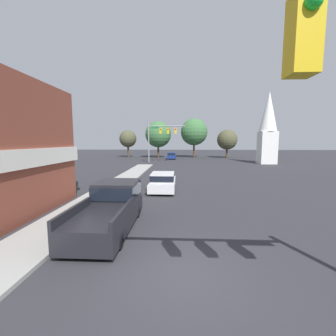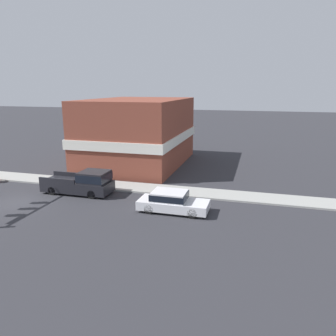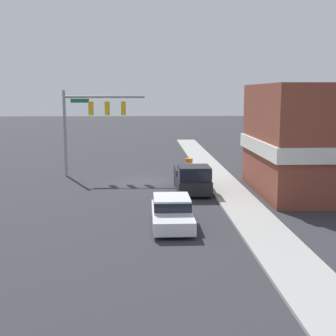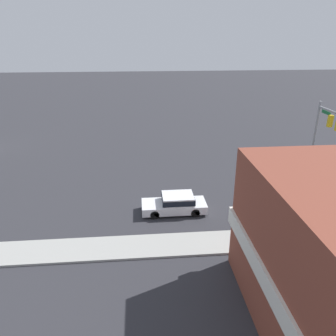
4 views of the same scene
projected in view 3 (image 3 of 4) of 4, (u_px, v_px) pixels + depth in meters
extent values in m
plane|color=#2D2D33|center=(143.00, 182.00, 34.06)|extent=(200.00, 200.00, 0.00)
cube|color=#9E9E99|center=(220.00, 181.00, 34.32)|extent=(2.40, 60.00, 0.14)
cylinder|color=gray|center=(65.00, 134.00, 36.09)|extent=(0.22, 0.22, 6.64)
cylinder|color=gray|center=(104.00, 97.00, 35.80)|extent=(6.17, 0.18, 0.18)
cube|color=gold|center=(91.00, 108.00, 35.88)|extent=(0.36, 0.36, 1.05)
sphere|color=green|center=(91.00, 104.00, 36.03)|extent=(0.22, 0.22, 0.22)
cube|color=gold|center=(107.00, 108.00, 35.94)|extent=(0.36, 0.36, 1.05)
sphere|color=green|center=(107.00, 104.00, 36.09)|extent=(0.22, 0.22, 0.22)
cube|color=gold|center=(123.00, 108.00, 36.00)|extent=(0.36, 0.36, 1.05)
sphere|color=green|center=(124.00, 104.00, 36.15)|extent=(0.22, 0.22, 0.22)
cube|color=#196B38|center=(80.00, 101.00, 35.75)|extent=(1.40, 0.04, 0.30)
cylinder|color=black|center=(192.00, 228.00, 21.35)|extent=(0.22, 0.66, 0.66)
cylinder|color=black|center=(155.00, 228.00, 21.27)|extent=(0.22, 0.66, 0.66)
cylinder|color=black|center=(187.00, 212.00, 24.26)|extent=(0.22, 0.66, 0.66)
cylinder|color=black|center=(154.00, 212.00, 24.18)|extent=(0.22, 0.66, 0.66)
cube|color=silver|center=(172.00, 216.00, 22.74)|extent=(1.91, 4.75, 0.60)
cube|color=silver|center=(172.00, 203.00, 22.93)|extent=(1.76, 2.28, 0.62)
cube|color=black|center=(172.00, 203.00, 22.93)|extent=(1.77, 2.37, 0.43)
cylinder|color=black|center=(209.00, 191.00, 29.43)|extent=(0.22, 0.66, 0.66)
cylinder|color=black|center=(180.00, 191.00, 29.34)|extent=(0.22, 0.66, 0.66)
cylinder|color=black|center=(202.00, 181.00, 32.82)|extent=(0.22, 0.66, 0.66)
cylinder|color=black|center=(176.00, 181.00, 32.73)|extent=(0.22, 0.66, 0.66)
cube|color=black|center=(192.00, 182.00, 31.04)|extent=(2.07, 5.54, 0.85)
cube|color=black|center=(194.00, 173.00, 29.41)|extent=(1.96, 2.11, 0.86)
cube|color=black|center=(194.00, 173.00, 29.41)|extent=(1.98, 2.19, 0.60)
cube|color=black|center=(204.00, 170.00, 32.18)|extent=(0.12, 3.14, 0.35)
cube|color=black|center=(176.00, 170.00, 32.08)|extent=(0.12, 3.14, 0.35)
cylinder|color=orange|center=(189.00, 164.00, 39.68)|extent=(0.62, 0.62, 0.95)
cylinder|color=white|center=(189.00, 163.00, 39.68)|extent=(0.64, 0.64, 0.17)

